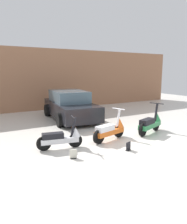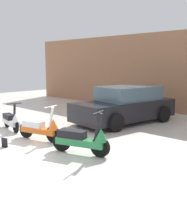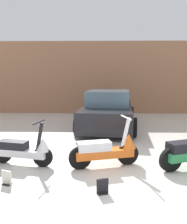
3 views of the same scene
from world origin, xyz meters
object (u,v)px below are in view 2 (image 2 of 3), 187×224
scooter_front_center (83,139)px  placard_near_right_scooter (5,143)px  scooter_front_right (41,128)px  scooter_front_left (11,120)px  car_rear_left (125,105)px

scooter_front_center → placard_near_right_scooter: size_ratio=6.02×
scooter_front_right → scooter_front_left: bearing=164.3°
scooter_front_right → car_rear_left: car_rear_left is taller
scooter_front_left → placard_near_right_scooter: 2.06m
scooter_front_right → scooter_front_center: (1.87, -0.04, 0.02)m
scooter_front_left → car_rear_left: (2.01, 3.79, 0.32)m
scooter_front_left → placard_near_right_scooter: (1.68, -1.17, -0.24)m
scooter_front_left → scooter_front_center: size_ratio=0.90×
scooter_front_center → scooter_front_left: bearing=159.9°
placard_near_right_scooter → scooter_front_right: bearing=83.3°
scooter_front_left → placard_near_right_scooter: size_ratio=5.41×
scooter_front_right → scooter_front_center: bearing=-15.5°
scooter_front_center → scooter_front_right: bearing=160.0°
scooter_front_left → car_rear_left: bearing=73.9°
scooter_front_right → scooter_front_center: 1.87m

